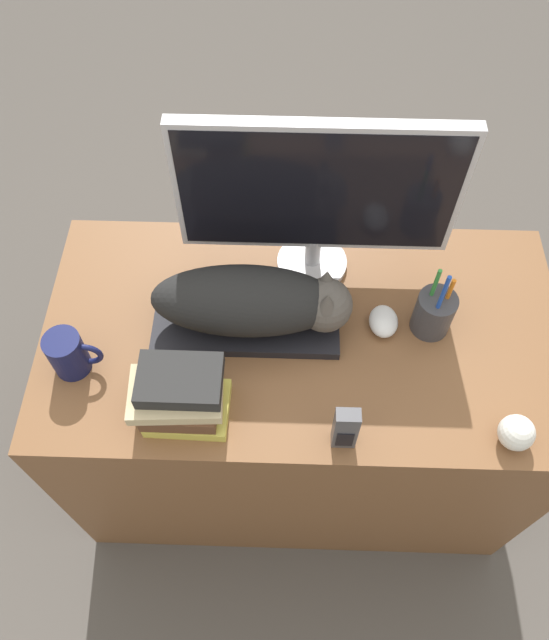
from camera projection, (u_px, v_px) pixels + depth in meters
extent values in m
plane|color=#4C4742|center=(293.00, 548.00, 1.84)|extent=(12.00, 12.00, 0.00)
cube|color=brown|center=(298.00, 400.00, 1.70)|extent=(1.17, 0.62, 0.73)
cube|color=black|center=(246.00, 323.00, 1.39)|extent=(0.41, 0.16, 0.02)
ellipsoid|color=black|center=(245.00, 301.00, 1.31)|extent=(0.40, 0.16, 0.15)
sphere|color=#4C4742|center=(325.00, 305.00, 1.32)|extent=(0.12, 0.12, 0.12)
cone|color=#4C4742|center=(327.00, 302.00, 1.25)|extent=(0.04, 0.04, 0.05)
cone|color=#4C4742|center=(327.00, 278.00, 1.29)|extent=(0.04, 0.04, 0.05)
cylinder|color=#B7B7BC|center=(312.00, 263.00, 1.48)|extent=(0.17, 0.17, 0.02)
cylinder|color=#B7B7BC|center=(313.00, 250.00, 1.44)|extent=(0.04, 0.04, 0.08)
cube|color=#B7B7BC|center=(318.00, 189.00, 1.28)|extent=(0.59, 0.03, 0.34)
cube|color=black|center=(318.00, 192.00, 1.27)|extent=(0.57, 0.02, 0.31)
ellipsoid|color=silver|center=(383.00, 321.00, 1.38)|extent=(0.06, 0.08, 0.04)
cylinder|color=#141947|center=(67.00, 354.00, 1.30)|extent=(0.08, 0.08, 0.11)
torus|color=#141947|center=(86.00, 354.00, 1.30)|extent=(0.07, 0.01, 0.07)
cylinder|color=#38383D|center=(433.00, 313.00, 1.35)|extent=(0.09, 0.09, 0.11)
cylinder|color=orange|center=(447.00, 298.00, 1.31)|extent=(0.01, 0.01, 0.12)
cylinder|color=#338C38|center=(432.00, 292.00, 1.31)|extent=(0.01, 0.01, 0.15)
cylinder|color=#1E47B2|center=(440.00, 301.00, 1.28)|extent=(0.01, 0.01, 0.17)
sphere|color=silver|center=(516.00, 433.00, 1.22)|extent=(0.07, 0.07, 0.07)
cube|color=#4C4C51|center=(345.00, 428.00, 1.20)|extent=(0.05, 0.03, 0.13)
cube|color=black|center=(345.00, 440.00, 1.20)|extent=(0.03, 0.00, 0.06)
cube|color=#CCC14C|center=(188.00, 408.00, 1.27)|extent=(0.17, 0.13, 0.03)
cube|color=brown|center=(180.00, 401.00, 1.25)|extent=(0.15, 0.12, 0.04)
cube|color=#C6B284|center=(176.00, 394.00, 1.22)|extent=(0.19, 0.13, 0.03)
cube|color=black|center=(180.00, 380.00, 1.20)|extent=(0.16, 0.11, 0.04)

